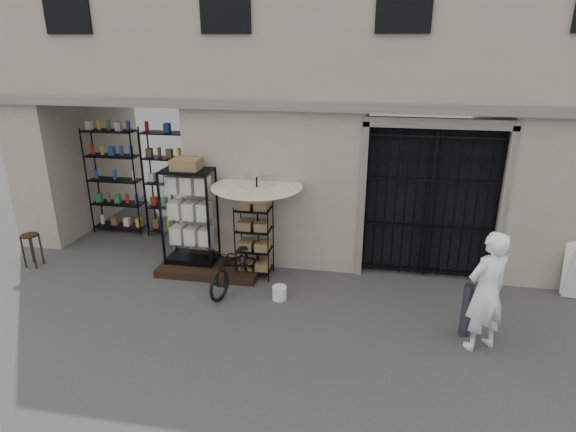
% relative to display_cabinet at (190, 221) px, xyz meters
% --- Properties ---
extents(ground, '(80.00, 80.00, 0.00)m').
position_rel_display_cabinet_xyz_m(ground, '(2.81, -1.71, -1.00)').
color(ground, black).
rests_on(ground, ground).
extents(main_building, '(14.00, 4.00, 9.00)m').
position_rel_display_cabinet_xyz_m(main_building, '(2.81, 2.29, 3.50)').
color(main_building, gray).
rests_on(main_building, ground).
extents(shop_recess, '(3.00, 1.70, 3.00)m').
position_rel_display_cabinet_xyz_m(shop_recess, '(-1.69, 1.09, 0.50)').
color(shop_recess, black).
rests_on(shop_recess, ground).
extents(shop_shelving, '(2.70, 0.50, 2.50)m').
position_rel_display_cabinet_xyz_m(shop_shelving, '(-1.74, 1.59, 0.25)').
color(shop_shelving, black).
rests_on(shop_shelving, ground).
extents(iron_gate, '(2.50, 0.21, 3.00)m').
position_rel_display_cabinet_xyz_m(iron_gate, '(4.56, 0.57, 0.50)').
color(iron_gate, black).
rests_on(iron_gate, ground).
extents(step_platform, '(2.00, 0.90, 0.15)m').
position_rel_display_cabinet_xyz_m(step_platform, '(0.41, -0.16, -0.93)').
color(step_platform, black).
rests_on(step_platform, ground).
extents(display_cabinet, '(1.05, 0.78, 2.05)m').
position_rel_display_cabinet_xyz_m(display_cabinet, '(0.00, 0.00, 0.00)').
color(display_cabinet, black).
rests_on(display_cabinet, step_platform).
extents(wire_rack, '(0.75, 0.63, 1.47)m').
position_rel_display_cabinet_xyz_m(wire_rack, '(1.32, -0.13, -0.28)').
color(wire_rack, black).
rests_on(wire_rack, ground).
extents(market_umbrella, '(1.67, 1.69, 2.40)m').
position_rel_display_cabinet_xyz_m(market_umbrella, '(1.39, -0.11, 0.73)').
color(market_umbrella, black).
rests_on(market_umbrella, ground).
extents(white_bucket, '(0.31, 0.31, 0.25)m').
position_rel_display_cabinet_xyz_m(white_bucket, '(1.97, -0.95, -0.88)').
color(white_bucket, silver).
rests_on(white_bucket, ground).
extents(bicycle, '(0.83, 1.05, 1.77)m').
position_rel_display_cabinet_xyz_m(bicycle, '(1.10, -0.63, -1.00)').
color(bicycle, black).
rests_on(bicycle, ground).
extents(wooden_stool, '(0.35, 0.35, 0.69)m').
position_rel_display_cabinet_xyz_m(wooden_stool, '(-3.22, -0.53, -0.64)').
color(wooden_stool, black).
rests_on(wooden_stool, ground).
extents(steel_bollard, '(0.20, 0.20, 0.88)m').
position_rel_display_cabinet_xyz_m(steel_bollard, '(5.03, -1.52, -0.56)').
color(steel_bollard, '#4B4F59').
rests_on(steel_bollard, ground).
extents(shopkeeper, '(1.54, 1.96, 0.45)m').
position_rel_display_cabinet_xyz_m(shopkeeper, '(5.20, -1.81, -1.00)').
color(shopkeeper, white).
rests_on(shopkeeper, ground).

